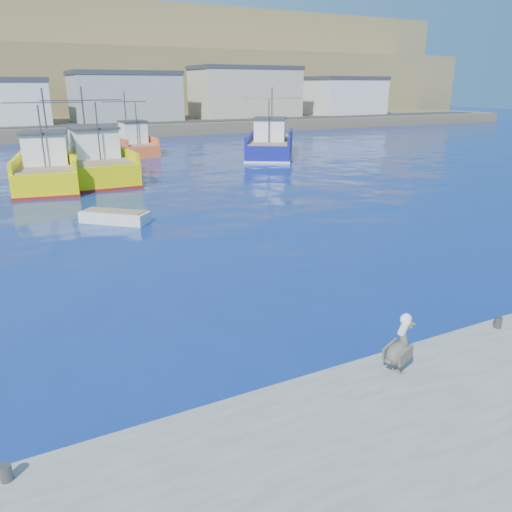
{
  "coord_description": "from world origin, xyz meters",
  "views": [
    {
      "loc": [
        -8.36,
        -11.17,
        6.71
      ],
      "look_at": [
        -1.4,
        2.31,
        1.5
      ],
      "focal_mm": 35.0,
      "sensor_mm": 36.0,
      "label": 1
    }
  ],
  "objects_px": {
    "trawler_blue": "(271,145)",
    "skiff_mid": "(115,218)",
    "trawler_yellow_a": "(50,168)",
    "boat_orange": "(131,144)",
    "trawler_yellow_b": "(92,162)",
    "pelican": "(400,348)"
  },
  "relations": [
    {
      "from": "trawler_yellow_b",
      "to": "pelican",
      "type": "xyz_separation_m",
      "value": [
        0.99,
        -32.46,
        -0.03
      ]
    },
    {
      "from": "trawler_yellow_a",
      "to": "skiff_mid",
      "type": "distance_m",
      "value": 13.28
    },
    {
      "from": "trawler_yellow_a",
      "to": "boat_orange",
      "type": "height_order",
      "value": "trawler_yellow_a"
    },
    {
      "from": "trawler_yellow_a",
      "to": "pelican",
      "type": "distance_m",
      "value": 31.52
    },
    {
      "from": "skiff_mid",
      "to": "pelican",
      "type": "relative_size",
      "value": 2.45
    },
    {
      "from": "boat_orange",
      "to": "skiff_mid",
      "type": "bearing_deg",
      "value": -105.8
    },
    {
      "from": "trawler_blue",
      "to": "skiff_mid",
      "type": "height_order",
      "value": "trawler_blue"
    },
    {
      "from": "trawler_blue",
      "to": "pelican",
      "type": "xyz_separation_m",
      "value": [
        -17.22,
        -37.18,
        0.02
      ]
    },
    {
      "from": "boat_orange",
      "to": "trawler_blue",
      "type": "bearing_deg",
      "value": -31.45
    },
    {
      "from": "trawler_yellow_a",
      "to": "trawler_blue",
      "type": "relative_size",
      "value": 1.02
    },
    {
      "from": "trawler_blue",
      "to": "skiff_mid",
      "type": "distance_m",
      "value": 27.44
    },
    {
      "from": "skiff_mid",
      "to": "pelican",
      "type": "bearing_deg",
      "value": -82.21
    },
    {
      "from": "trawler_yellow_b",
      "to": "boat_orange",
      "type": "distance_m",
      "value": 13.58
    },
    {
      "from": "skiff_mid",
      "to": "pelican",
      "type": "height_order",
      "value": "pelican"
    },
    {
      "from": "boat_orange",
      "to": "skiff_mid",
      "type": "height_order",
      "value": "boat_orange"
    },
    {
      "from": "trawler_blue",
      "to": "skiff_mid",
      "type": "relative_size",
      "value": 3.63
    },
    {
      "from": "skiff_mid",
      "to": "pelican",
      "type": "distance_m",
      "value": 18.28
    },
    {
      "from": "trawler_yellow_a",
      "to": "skiff_mid",
      "type": "relative_size",
      "value": 3.69
    },
    {
      "from": "trawler_yellow_a",
      "to": "boat_orange",
      "type": "relative_size",
      "value": 1.42
    },
    {
      "from": "trawler_yellow_b",
      "to": "boat_orange",
      "type": "height_order",
      "value": "trawler_yellow_b"
    },
    {
      "from": "pelican",
      "to": "trawler_yellow_a",
      "type": "bearing_deg",
      "value": 97.53
    },
    {
      "from": "boat_orange",
      "to": "skiff_mid",
      "type": "xyz_separation_m",
      "value": [
        -7.51,
        -26.54,
        -0.8
      ]
    }
  ]
}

